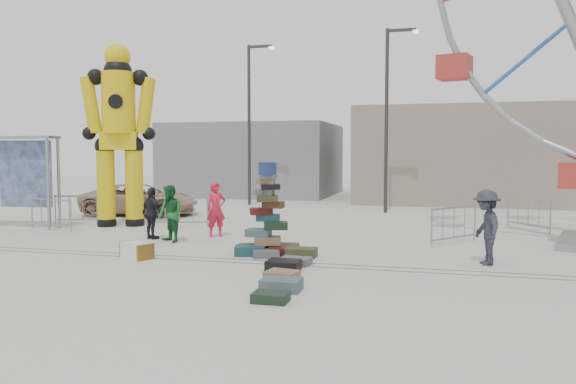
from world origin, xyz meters
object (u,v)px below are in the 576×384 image
(lamp_post_right, at_px, (389,110))
(barricade_dummy_c, at_px, (179,212))
(crash_test_dummy, at_px, (119,128))
(barricade_wheel_back, at_px, (528,214))
(steamer_trunk, at_px, (137,251))
(pedestrian_black, at_px, (152,213))
(barricade_dummy_b, at_px, (51,214))
(parked_suv, at_px, (140,199))
(pedestrian_red, at_px, (216,209))
(barricade_dummy_a, at_px, (83,210))
(barricade_wheel_front, at_px, (454,225))
(pedestrian_grey, at_px, (486,227))
(suitcase_tower, at_px, (267,229))
(pedestrian_green, at_px, (170,214))
(lamp_post_left, at_px, (251,116))

(lamp_post_right, height_order, barricade_dummy_c, lamp_post_right)
(crash_test_dummy, relative_size, barricade_wheel_back, 3.34)
(crash_test_dummy, distance_m, steamer_trunk, 7.37)
(steamer_trunk, bearing_deg, barricade_dummy_c, 133.54)
(steamer_trunk, distance_m, pedestrian_black, 3.20)
(barricade_dummy_b, relative_size, parked_suv, 0.42)
(barricade_dummy_c, bearing_deg, pedestrian_red, -57.76)
(pedestrian_red, bearing_deg, crash_test_dummy, 121.09)
(barricade_dummy_b, bearing_deg, barricade_wheel_back, 29.57)
(lamp_post_right, bearing_deg, pedestrian_red, -118.42)
(crash_test_dummy, height_order, barricade_dummy_b, crash_test_dummy)
(barricade_dummy_a, distance_m, barricade_wheel_front, 13.12)
(barricade_dummy_a, distance_m, pedestrian_grey, 14.30)
(suitcase_tower, bearing_deg, barricade_dummy_c, 125.40)
(lamp_post_right, height_order, parked_suv, lamp_post_right)
(barricade_dummy_c, height_order, parked_suv, parked_suv)
(barricade_dummy_a, bearing_deg, pedestrian_grey, -34.26)
(barricade_dummy_a, distance_m, pedestrian_green, 5.79)
(barricade_dummy_b, bearing_deg, steamer_trunk, -20.41)
(lamp_post_right, xyz_separation_m, pedestrian_red, (-4.64, -8.57, -3.62))
(barricade_dummy_b, bearing_deg, pedestrian_grey, 4.71)
(barricade_dummy_b, relative_size, pedestrian_green, 1.18)
(steamer_trunk, xyz_separation_m, barricade_wheel_back, (10.29, 8.00, 0.36))
(lamp_post_right, distance_m, crash_test_dummy, 11.42)
(barricade_wheel_back, relative_size, pedestrian_black, 1.27)
(lamp_post_right, bearing_deg, crash_test_dummy, -141.60)
(lamp_post_left, relative_size, parked_suv, 1.66)
(barricade_wheel_front, xyz_separation_m, pedestrian_grey, (0.63, -2.97, 0.34))
(lamp_post_left, relative_size, barricade_wheel_back, 4.00)
(lamp_post_left, relative_size, pedestrian_grey, 4.51)
(barricade_dummy_b, xyz_separation_m, barricade_wheel_back, (15.75, 4.14, 0.00))
(barricade_wheel_back, bearing_deg, pedestrian_red, -100.02)
(crash_test_dummy, bearing_deg, parked_suv, 86.73)
(parked_suv, bearing_deg, pedestrian_red, -142.70)
(lamp_post_right, distance_m, parked_suv, 11.38)
(suitcase_tower, xyz_separation_m, barricade_wheel_front, (4.75, 2.98, -0.12))
(suitcase_tower, bearing_deg, pedestrian_red, 122.61)
(lamp_post_left, relative_size, pedestrian_red, 4.65)
(suitcase_tower, xyz_separation_m, pedestrian_green, (-3.34, 1.15, 0.18))
(pedestrian_grey, bearing_deg, pedestrian_green, -110.51)
(barricade_dummy_a, height_order, barricade_wheel_back, same)
(steamer_trunk, xyz_separation_m, barricade_dummy_c, (-1.55, 5.66, 0.36))
(barricade_wheel_front, bearing_deg, lamp_post_left, 81.91)
(lamp_post_right, relative_size, barricade_wheel_front, 4.00)
(lamp_post_left, xyz_separation_m, barricade_wheel_front, (9.56, -10.12, -3.93))
(barricade_dummy_a, bearing_deg, parked_suv, 64.97)
(barricade_wheel_back, distance_m, parked_suv, 15.20)
(barricade_wheel_front, height_order, pedestrian_grey, pedestrian_grey)
(crash_test_dummy, relative_size, parked_suv, 1.39)
(pedestrian_green, xyz_separation_m, pedestrian_grey, (8.72, -1.15, 0.04))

